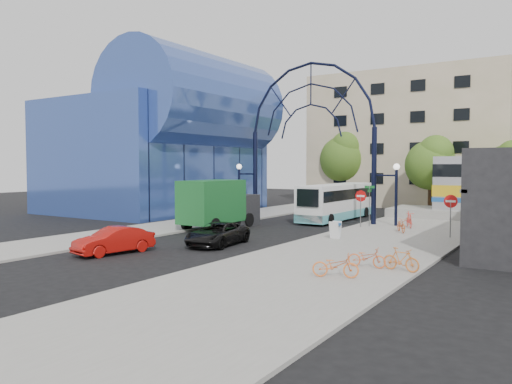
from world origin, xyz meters
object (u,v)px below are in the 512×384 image
Objects in this scene: sandwich_board at (335,228)px; city_bus at (338,201)px; black_suv at (218,234)px; bike_near_b at (409,220)px; bike_far_a at (367,257)px; bike_far_b at (401,259)px; tree_north_a at (432,162)px; street_name_sign at (370,197)px; bike_far_c at (335,265)px; stop_sign at (361,199)px; green_truck at (220,204)px; red_sedan at (114,240)px; do_not_enter_sign at (451,206)px; tree_north_c at (509,166)px; bike_near_a at (401,225)px; tree_north_b at (345,156)px; gateway_arch at (311,109)px.

city_bus is (-4.31, 10.29, 0.73)m from sandwich_board.
black_suv is 14.13m from bike_near_b.
bike_far_b reaches higher than bike_far_a.
tree_north_a is 0.68× the size of city_bus.
bike_near_b is at bearing 19.68° from street_name_sign.
street_name_sign is 13.59m from tree_north_a.
black_suv is at bearing -101.77° from tree_north_a.
bike_far_c is (4.43, -15.78, -1.56)m from street_name_sign.
tree_north_a is 29.59m from bike_far_c.
black_suv reaches higher than bike_far_a.
bike_far_b is at bearing -58.81° from city_bus.
tree_north_a is at bearing 70.72° from black_suv.
street_name_sign is (0.40, 0.60, 0.14)m from stop_sign.
tree_north_a is 27.28m from bike_far_a.
sandwich_board is 0.15× the size of green_truck.
red_sedan is 2.56× the size of bike_far_b.
green_truck is 10.80m from red_sedan.
street_name_sign reaches higher than city_bus.
black_suv is 2.88× the size of bike_far_b.
green_truck is 12.84m from bike_near_b.
city_bus is 20.21m from red_sedan.
tree_north_c is at bearing 86.42° from do_not_enter_sign.
black_suv is 2.53× the size of bike_near_a.
tree_north_c reaches higher than do_not_enter_sign.
bike_near_a is 12.07m from bike_far_b.
city_bus is at bearing 3.07° from bike_far_c.
green_truck reaches higher than sandwich_board.
bike_near_b is (-0.25, 2.63, 0.07)m from bike_near_a.
tree_north_b is at bearing 115.83° from stop_sign.
tree_north_b is at bearing 111.59° from sandwich_board.
bike_near_b is at bearing -22.97° from city_bus.
tree_north_c is 3.75× the size of bike_near_a.
do_not_enter_sign is at bearing -26.10° from bike_far_c.
black_suv is (4.27, -5.87, -1.04)m from green_truck.
tree_north_a is (6.12, 11.93, -3.95)m from gateway_arch.
black_suv is (-10.06, -8.94, -1.36)m from do_not_enter_sign.
bike_near_a is at bearing -83.22° from tree_north_a.
tree_north_c is at bearing 48.96° from gateway_arch.
green_truck is 15.39m from bike_far_a.
tree_north_b is 4.61× the size of bike_near_a.
gateway_arch is 7.55m from city_bus.
gateway_arch is at bearing -117.17° from tree_north_a.
red_sedan is at bearing -127.21° from sandwich_board.
tree_north_b is (-3.88, 15.93, -3.29)m from gateway_arch.
stop_sign is at bearing 97.57° from sandwich_board.
black_suv is at bearing 43.84° from bike_far_c.
bike_near_a is at bearing 164.55° from do_not_enter_sign.
city_bus is 5.88× the size of bike_near_b.
green_truck is (-3.33, -7.07, -6.91)m from gateway_arch.
green_truck is 3.82× the size of bike_far_c.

